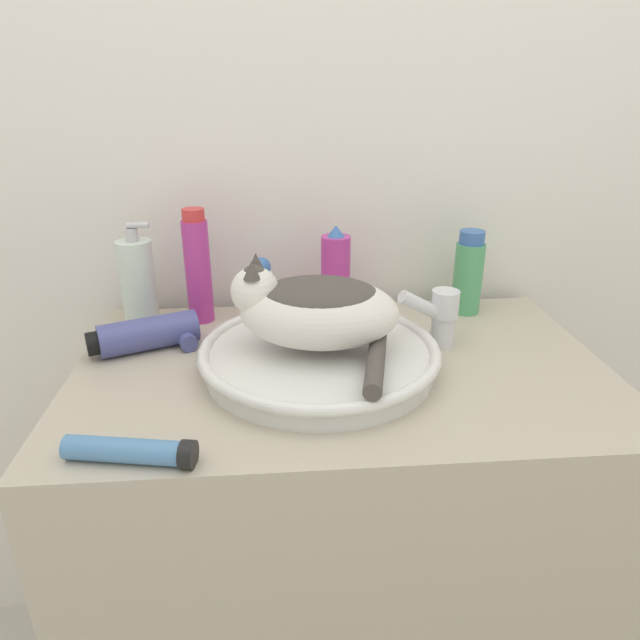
{
  "coord_description": "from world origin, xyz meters",
  "views": [
    {
      "loc": [
        -0.11,
        -0.6,
        1.35
      ],
      "look_at": [
        -0.04,
        0.26,
        0.98
      ],
      "focal_mm": 32.0,
      "sensor_mm": 36.0,
      "label": 1
    }
  ],
  "objects": [
    {
      "name": "wall_back",
      "position": [
        0.0,
        0.64,
        1.2
      ],
      "size": [
        8.0,
        0.05,
        2.4
      ],
      "color": "silver",
      "rests_on": "ground_plane"
    },
    {
      "name": "vanity_counter",
      "position": [
        0.0,
        0.29,
        0.44
      ],
      "size": [
        0.93,
        0.58,
        0.88
      ],
      "color": "#B2A893",
      "rests_on": "ground_plane"
    },
    {
      "name": "sink_basin",
      "position": [
        -0.04,
        0.28,
        0.91
      ],
      "size": [
        0.41,
        0.41,
        0.05
      ],
      "color": "silver",
      "rests_on": "vanity_counter"
    },
    {
      "name": "cat",
      "position": [
        -0.05,
        0.28,
        1.0
      ],
      "size": [
        0.29,
        0.3,
        0.15
      ],
      "rotation": [
        0.0,
        0.0,
        3.01
      ],
      "color": "silver",
      "rests_on": "sink_basin"
    },
    {
      "name": "faucet",
      "position": [
        0.19,
        0.35,
        0.95
      ],
      "size": [
        0.12,
        0.06,
        0.12
      ],
      "rotation": [
        0.0,
        0.0,
        -2.85
      ],
      "color": "silver",
      "rests_on": "vanity_counter"
    },
    {
      "name": "deodorant_stick",
      "position": [
        -0.14,
        0.51,
        0.95
      ],
      "size": [
        0.05,
        0.05,
        0.13
      ],
      "color": "silver",
      "rests_on": "vanity_counter"
    },
    {
      "name": "spray_bottle_trigger",
      "position": [
        0.01,
        0.51,
        0.97
      ],
      "size": [
        0.06,
        0.06,
        0.19
      ],
      "color": "#B2338C",
      "rests_on": "vanity_counter"
    },
    {
      "name": "mouthwash_bottle",
      "position": [
        0.29,
        0.51,
        0.97
      ],
      "size": [
        0.06,
        0.06,
        0.18
      ],
      "color": "#4CA366",
      "rests_on": "vanity_counter"
    },
    {
      "name": "shampoo_bottle_tall",
      "position": [
        -0.27,
        0.51,
        0.99
      ],
      "size": [
        0.05,
        0.05,
        0.23
      ],
      "color": "#B2338C",
      "rests_on": "vanity_counter"
    },
    {
      "name": "soap_pump_bottle",
      "position": [
        -0.39,
        0.51,
        0.97
      ],
      "size": [
        0.07,
        0.07,
        0.21
      ],
      "color": "silver",
      "rests_on": "vanity_counter"
    },
    {
      "name": "cream_tube",
      "position": [
        -0.31,
        0.04,
        0.9
      ],
      "size": [
        0.18,
        0.07,
        0.04
      ],
      "rotation": [
        0.0,
        0.0,
        -0.19
      ],
      "color": "#4C7FB2",
      "rests_on": "vanity_counter"
    },
    {
      "name": "hair_dryer",
      "position": [
        -0.34,
        0.38,
        0.91
      ],
      "size": [
        0.2,
        0.14,
        0.06
      ],
      "rotation": [
        0.0,
        0.0,
        3.52
      ],
      "color": "#474C8C",
      "rests_on": "vanity_counter"
    }
  ]
}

